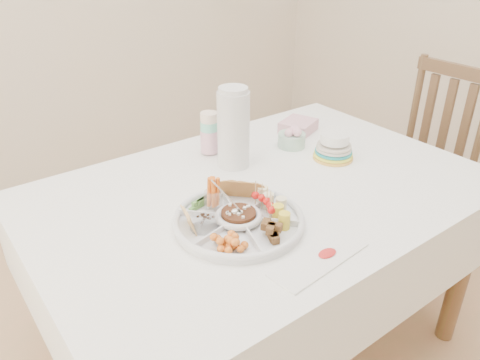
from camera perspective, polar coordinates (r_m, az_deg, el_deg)
floor at (r=2.06m, az=2.35°, el=-19.67°), size 4.00×4.00×0.00m
dining_table at (r=1.79m, az=2.59°, el=-11.55°), size 1.52×1.02×0.76m
chair at (r=2.37m, az=20.58°, el=0.76°), size 0.42×0.42×1.01m
party_tray at (r=1.37m, az=-0.17°, el=-4.69°), size 0.46×0.46×0.04m
bean_dip at (r=1.37m, az=-0.17°, el=-4.43°), size 0.12×0.12×0.04m
tortillas at (r=1.47m, az=0.73°, el=-1.26°), size 0.11×0.11×0.06m
carrot_cucumber at (r=1.42m, az=-4.17°, el=-1.44°), size 0.13×0.13×0.10m
pita_raisins at (r=1.33m, az=-5.48°, el=-4.94°), size 0.14×0.14×0.06m
cherries at (r=1.26m, az=-1.24°, el=-7.36°), size 0.12×0.12×0.04m
granola_chunks at (r=1.30m, az=4.24°, el=-6.20°), size 0.11×0.11×0.04m
banana_tomato at (r=1.39m, az=4.86°, el=-2.43°), size 0.13×0.13×0.09m
cup_stack at (r=1.79m, az=-3.76°, el=6.18°), size 0.08×0.08×0.19m
thermos at (r=1.66m, az=-0.81°, el=6.49°), size 0.14×0.14×0.30m
flower_bowl at (r=1.87m, az=6.33°, el=5.25°), size 0.12×0.12×0.08m
napkin_stack at (r=2.03m, az=7.12°, el=6.54°), size 0.18×0.17×0.05m
plate_stack at (r=1.79m, az=11.37°, el=3.99°), size 0.19×0.19×0.10m
placemat at (r=1.26m, az=9.61°, el=-9.50°), size 0.31×0.13×0.01m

